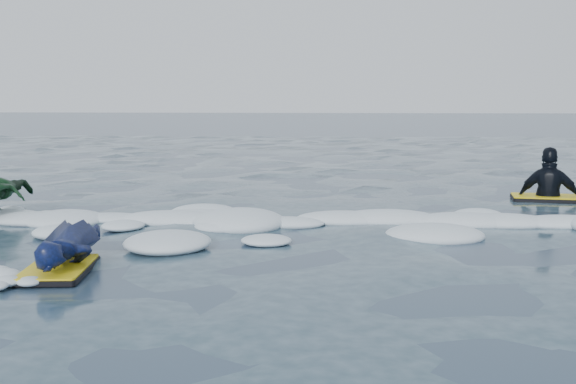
{
  "coord_description": "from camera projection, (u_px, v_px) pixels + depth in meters",
  "views": [
    {
      "loc": [
        1.54,
        -7.7,
        1.66
      ],
      "look_at": [
        0.88,
        1.6,
        0.4
      ],
      "focal_mm": 45.0,
      "sensor_mm": 36.0,
      "label": 1
    }
  ],
  "objects": [
    {
      "name": "ground",
      "position": [
        198.0,
        246.0,
        7.94
      ],
      "size": [
        120.0,
        120.0,
        0.0
      ],
      "primitive_type": "plane",
      "color": "#1A2840",
      "rests_on": "ground"
    },
    {
      "name": "foam_band",
      "position": [
        214.0,
        229.0,
        8.97
      ],
      "size": [
        12.0,
        3.1,
        0.3
      ],
      "primitive_type": null,
      "color": "white",
      "rests_on": "ground"
    },
    {
      "name": "prone_woman_unit",
      "position": [
        67.0,
        247.0,
        6.92
      ],
      "size": [
        0.78,
        1.61,
        0.4
      ],
      "rotation": [
        0.0,
        0.0,
        1.68
      ],
      "color": "black",
      "rests_on": "ground"
    },
    {
      "name": "prone_child_unit",
      "position": [
        1.0,
        198.0,
        9.69
      ],
      "size": [
        0.84,
        1.43,
        0.54
      ],
      "rotation": [
        0.0,
        0.0,
        1.15
      ],
      "color": "black",
      "rests_on": "ground"
    },
    {
      "name": "waiting_rider_unit",
      "position": [
        549.0,
        201.0,
        11.36
      ],
      "size": [
        1.21,
        0.77,
        1.7
      ],
      "rotation": [
        0.0,
        0.0,
        -0.14
      ],
      "color": "black",
      "rests_on": "ground"
    }
  ]
}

